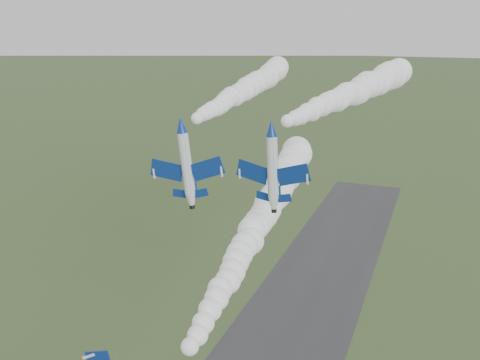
# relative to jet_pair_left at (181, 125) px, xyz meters

# --- Properties ---
(smoke_trail_jet_lead) EXTENTS (14.76, 64.98, 5.73)m
(smoke_trail_jet_lead) POSITION_rel_jet_pair_left_xyz_m (10.09, 5.31, -13.97)
(smoke_trail_jet_lead) COLOR white
(jet_pair_left) EXTENTS (11.04, 13.29, 3.33)m
(jet_pair_left) POSITION_rel_jet_pair_left_xyz_m (0.00, 0.00, 0.00)
(jet_pair_left) COLOR silver
(smoke_trail_jet_pair_left) EXTENTS (10.17, 69.90, 5.71)m
(smoke_trail_jet_pair_left) POSITION_rel_jet_pair_left_xyz_m (-3.96, 37.70, 0.95)
(smoke_trail_jet_pair_left) COLOR white
(jet_pair_right) EXTENTS (10.33, 12.30, 3.05)m
(jet_pair_right) POSITION_rel_jet_pair_left_xyz_m (13.32, -1.01, 0.61)
(jet_pair_right) COLOR silver
(smoke_trail_jet_pair_right) EXTENTS (12.61, 63.57, 5.90)m
(smoke_trail_jet_pair_right) POSITION_rel_jet_pair_left_xyz_m (18.31, 32.81, 1.65)
(smoke_trail_jet_pair_right) COLOR white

